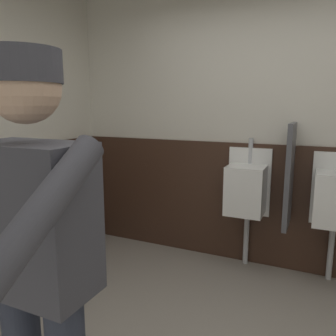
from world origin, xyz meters
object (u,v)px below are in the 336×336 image
at_px(urinal_left, 246,189).
at_px(trash_bin, 25,257).
at_px(person, 35,254).
at_px(urinal_middle, 336,198).

relative_size(urinal_left, trash_bin, 1.91).
height_order(person, trash_bin, person).
bearing_deg(urinal_middle, urinal_left, 180.00).
bearing_deg(trash_bin, urinal_middle, 28.55).
distance_m(urinal_middle, person, 2.49).
xyz_separation_m(urinal_left, urinal_middle, (0.75, 0.00, 0.00)).
xyz_separation_m(urinal_left, trash_bin, (-1.52, -1.24, -0.45)).
bearing_deg(person, urinal_left, 83.04).
distance_m(person, trash_bin, 1.76).
bearing_deg(urinal_left, urinal_middle, 0.00).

